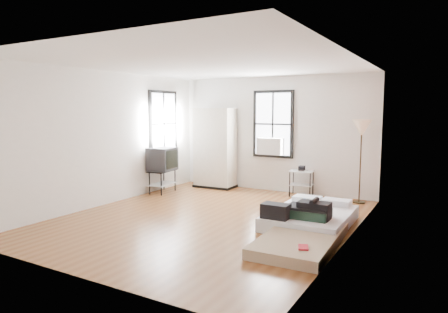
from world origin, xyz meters
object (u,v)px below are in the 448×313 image
Objects in this scene: mattress_main at (310,216)px; floor_lamp at (362,132)px; mattress_bare at (302,233)px; side_table at (302,176)px; tv_stand at (162,160)px; wardrobe at (215,148)px.

floor_lamp is at bearing 78.71° from mattress_main.
side_table reaches higher than mattress_bare.
mattress_bare is 1.80× the size of tv_stand.
mattress_main is 4.11m from tv_stand.
mattress_main is 2.58m from floor_lamp.
side_table is 0.39× the size of floor_lamp.
wardrobe is at bearing -178.26° from side_table.
mattress_bare is 1.11× the size of floor_lamp.
wardrobe reaches higher than side_table.
floor_lamp is 1.63× the size of tv_stand.
mattress_main is 0.90× the size of mattress_bare.
side_table is (-0.91, 2.21, 0.32)m from mattress_main.
floor_lamp is 4.59m from tv_stand.
floor_lamp is at bearing -1.97° from wardrobe.
mattress_main is 0.92m from mattress_bare.
mattress_bare is at bearing -70.76° from side_table.
mattress_main is at bearing -35.67° from wardrobe.
floor_lamp is at bearing -3.04° from side_table.
mattress_main is 2.52× the size of side_table.
floor_lamp is (3.62, -0.00, 0.52)m from wardrobe.
side_table is 1.69m from floor_lamp.
mattress_main is at bearing 98.69° from mattress_bare.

